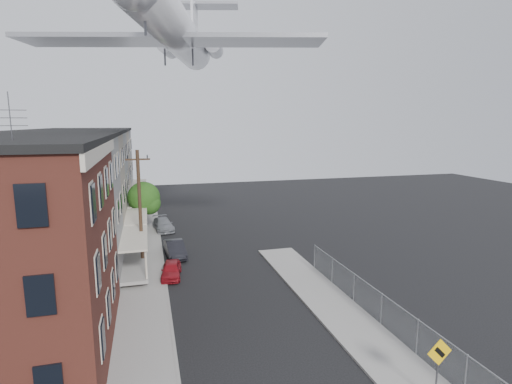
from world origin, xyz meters
The scene contains 17 objects.
sidewalk_left centered at (-5.50, 24.00, 0.06)m, with size 3.00×62.00×0.12m, color gray.
sidewalk_right centered at (5.50, 6.00, 0.06)m, with size 3.00×26.00×0.12m, color gray.
curb_left centered at (-4.05, 24.00, 0.07)m, with size 0.15×62.00×0.14m, color gray.
curb_right centered at (4.05, 6.00, 0.07)m, with size 0.15×26.00×0.14m, color gray.
row_house_a centered at (-11.96, 16.50, 5.13)m, with size 11.98×7.00×10.30m.
row_house_b centered at (-11.96, 23.50, 5.13)m, with size 11.98×7.00×10.30m.
row_house_c centered at (-11.96, 30.50, 5.13)m, with size 11.98×7.00×10.30m.
row_house_d centered at (-11.96, 37.50, 5.13)m, with size 11.98×7.00×10.30m.
row_house_e centered at (-11.96, 44.50, 5.13)m, with size 11.98×7.00×10.30m.
chainlink_fence centered at (7.00, 5.00, 1.00)m, with size 0.06×18.06×1.90m.
warning_sign centered at (5.60, -1.03, 1.88)m, with size 1.10×0.11×2.80m.
utility_pole centered at (-5.60, 18.00, 4.67)m, with size 1.80×0.26×9.00m.
street_tree centered at (-5.27, 27.92, 3.45)m, with size 3.22×3.20×5.20m.
car_near centered at (-3.60, 15.14, 0.57)m, with size 1.34×3.33×1.14m, color maroon.
car_mid centered at (-3.01, 19.64, 0.66)m, with size 1.40×4.03×1.33m, color black.
car_far centered at (-3.60, 28.42, 0.62)m, with size 1.74×4.28×1.24m, color gray.
airplane centered at (-2.23, 20.09, 17.84)m, with size 22.16×25.34×7.30m.
Camera 1 is at (-4.95, -12.73, 10.95)m, focal length 28.00 mm.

